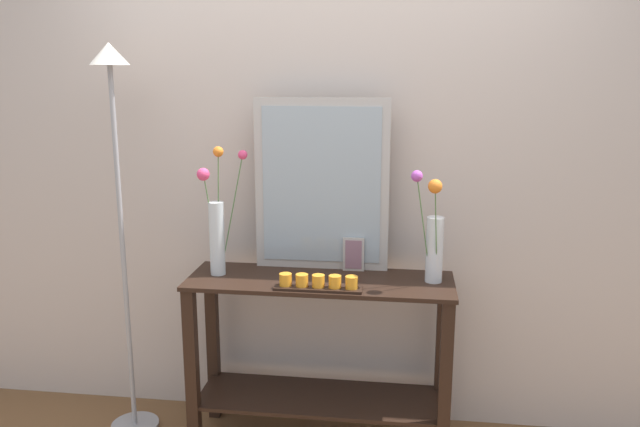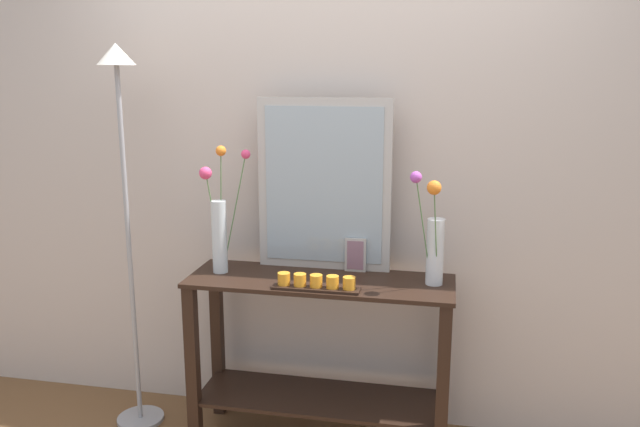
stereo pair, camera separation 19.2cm
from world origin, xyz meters
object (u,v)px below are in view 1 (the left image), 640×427
at_px(candle_tray, 318,283).
at_px(picture_frame_small, 354,254).
at_px(mirror_leaning, 322,185).
at_px(vase_right, 434,239).
at_px(console_table, 320,345).
at_px(tall_vase_left, 217,225).
at_px(floor_lamp, 117,180).

relative_size(candle_tray, picture_frame_small, 2.37).
xyz_separation_m(mirror_leaning, candle_tray, (0.03, -0.32, -0.39)).
xyz_separation_m(vase_right, candle_tray, (-0.50, -0.16, -0.18)).
relative_size(console_table, tall_vase_left, 2.04).
distance_m(tall_vase_left, candle_tray, 0.57).
relative_size(tall_vase_left, vase_right, 1.15).
bearing_deg(floor_lamp, mirror_leaning, 10.62).
height_order(mirror_leaning, vase_right, mirror_leaning).
bearing_deg(vase_right, floor_lamp, -179.08).
bearing_deg(candle_tray, vase_right, 17.92).
distance_m(tall_vase_left, picture_frame_small, 0.67).
distance_m(picture_frame_small, floor_lamp, 1.17).
bearing_deg(console_table, tall_vase_left, 178.63).
distance_m(console_table, floor_lamp, 1.24).
height_order(vase_right, floor_lamp, floor_lamp).
bearing_deg(vase_right, candle_tray, -162.08).
bearing_deg(candle_tray, picture_frame_small, 65.66).
xyz_separation_m(console_table, candle_tray, (0.01, -0.14, 0.36)).
xyz_separation_m(mirror_leaning, tall_vase_left, (-0.48, -0.16, -0.17)).
bearing_deg(console_table, picture_frame_small, 45.82).
distance_m(mirror_leaning, picture_frame_small, 0.37).
xyz_separation_m(console_table, vase_right, (0.52, 0.02, 0.54)).
xyz_separation_m(vase_right, picture_frame_small, (-0.37, 0.13, -0.12)).
xyz_separation_m(vase_right, floor_lamp, (-1.48, -0.02, 0.24)).
height_order(tall_vase_left, picture_frame_small, tall_vase_left).
bearing_deg(mirror_leaning, floor_lamp, -169.38).
distance_m(console_table, vase_right, 0.74).
bearing_deg(mirror_leaning, tall_vase_left, -161.26).
bearing_deg(tall_vase_left, picture_frame_small, 12.12).
height_order(tall_vase_left, floor_lamp, floor_lamp).
bearing_deg(vase_right, tall_vase_left, -179.58).
xyz_separation_m(mirror_leaning, floor_lamp, (-0.95, -0.18, 0.04)).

